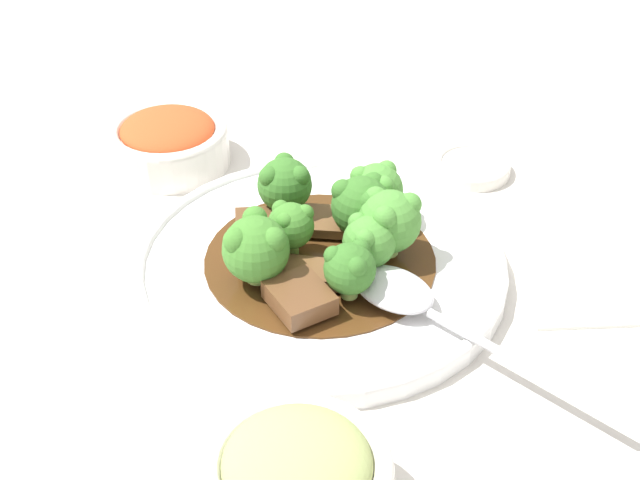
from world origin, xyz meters
name	(u,v)px	position (x,y,z in m)	size (l,w,h in m)	color
ground_plane	(320,274)	(0.00, 0.00, 0.00)	(4.00, 4.00, 0.00)	silver
main_plate	(320,264)	(0.00, 0.00, 0.01)	(0.30, 0.30, 0.02)	white
beef_strip_0	(257,238)	(-0.05, 0.02, 0.03)	(0.04, 0.07, 0.01)	brown
beef_strip_1	(300,297)	(-0.03, -0.06, 0.03)	(0.05, 0.06, 0.02)	brown
beef_strip_2	(306,272)	(-0.02, -0.02, 0.02)	(0.07, 0.05, 0.01)	brown
beef_strip_3	(323,221)	(0.01, 0.04, 0.02)	(0.08, 0.06, 0.01)	brown
broccoli_floret_0	(369,241)	(0.03, -0.02, 0.05)	(0.04, 0.04, 0.05)	#8EB756
broccoli_floret_1	(376,189)	(0.06, 0.04, 0.05)	(0.04, 0.04, 0.05)	#7FA84C
broccoli_floret_2	(256,248)	(-0.05, -0.02, 0.05)	(0.05, 0.05, 0.05)	#8EB756
broccoli_floret_3	(389,220)	(0.05, -0.01, 0.05)	(0.05, 0.05, 0.06)	#8EB756
broccoli_floret_4	(350,268)	(0.01, -0.05, 0.05)	(0.04, 0.04, 0.04)	#8EB756
broccoli_floret_5	(285,184)	(-0.02, 0.06, 0.05)	(0.05, 0.05, 0.05)	#7FA84C
broccoli_floret_6	(291,225)	(-0.02, 0.01, 0.05)	(0.04, 0.04, 0.05)	#8EB756
broccoli_floret_7	(362,205)	(0.04, 0.02, 0.05)	(0.05, 0.05, 0.05)	#8EB756
serving_spoon	(412,300)	(0.05, -0.07, 0.03)	(0.15, 0.20, 0.01)	silver
side_bowl_kimchi	(169,141)	(-0.10, 0.19, 0.02)	(0.11, 0.11, 0.05)	white
sauce_dish	(473,166)	(0.17, 0.12, 0.01)	(0.07, 0.07, 0.01)	white
paper_napkin	(597,285)	(0.21, -0.06, 0.00)	(0.13, 0.11, 0.01)	silver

